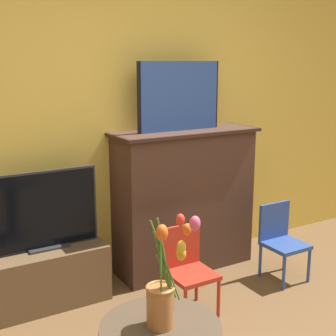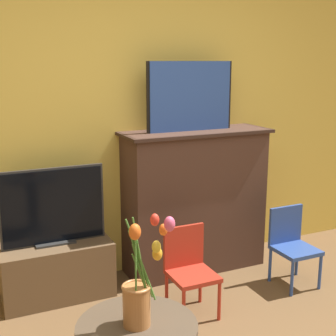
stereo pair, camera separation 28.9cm
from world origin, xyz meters
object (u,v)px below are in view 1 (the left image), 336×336
painting (180,96)px  vase_tulips (164,292)px  chair_red (187,265)px  chair_blue (281,237)px  tv_monitor (46,211)px

painting → vase_tulips: bearing=-123.9°
chair_red → chair_blue: (0.91, 0.06, 0.00)m
tv_monitor → chair_blue: tv_monitor is taller
chair_blue → vase_tulips: bearing=-149.4°
tv_monitor → chair_red: 1.04m
chair_red → vase_tulips: (-0.70, -0.90, 0.40)m
painting → chair_blue: painting is taller
painting → vase_tulips: size_ratio=1.40×
tv_monitor → vase_tulips: 1.50m
tv_monitor → chair_blue: 1.81m
tv_monitor → painting: bearing=1.0°
painting → vase_tulips: painting is taller
vase_tulips → chair_red: bearing=51.9°
painting → tv_monitor: 1.32m
painting → chair_blue: size_ratio=1.21×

